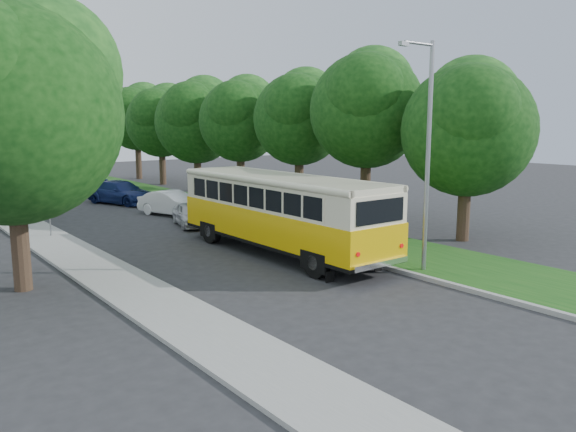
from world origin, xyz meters
TOP-DOWN VIEW (x-y plane):
  - ground at (0.00, 0.00)m, footprint 120.00×120.00m
  - curb at (3.60, 5.00)m, footprint 0.20×70.00m
  - grass_verge at (5.95, 5.00)m, footprint 4.50×70.00m
  - sidewalk at (-4.80, 5.00)m, footprint 2.20×70.00m
  - treeline at (3.15, 17.99)m, footprint 24.27×41.91m
  - lamppost_near at (4.21, -2.50)m, footprint 1.71×0.16m
  - lamppost_far at (-4.70, 16.00)m, footprint 1.71×0.16m
  - warning_sign at (-4.50, 11.98)m, footprint 0.56×0.10m
  - vintage_bus at (2.01, 2.92)m, footprint 2.85×11.00m
  - car_silver at (2.13, 10.82)m, footprint 2.33×3.83m
  - car_white at (2.88, 14.44)m, footprint 2.82×4.55m
  - car_blue at (2.34, 20.87)m, footprint 3.80×5.60m
  - car_grey at (2.40, 29.05)m, footprint 2.26×4.90m

SIDE VIEW (x-z plane):
  - ground at x=0.00m, z-range 0.00..0.00m
  - sidewalk at x=-4.80m, z-range 0.00..0.12m
  - grass_verge at x=5.95m, z-range 0.00..0.13m
  - curb at x=3.60m, z-range 0.00..0.15m
  - car_silver at x=2.13m, z-range 0.00..1.22m
  - car_grey at x=2.40m, z-range 0.00..1.36m
  - car_white at x=2.88m, z-range 0.00..1.42m
  - car_blue at x=2.34m, z-range 0.00..1.50m
  - vintage_bus at x=2.01m, z-range 0.00..3.27m
  - warning_sign at x=-4.50m, z-range 0.46..2.96m
  - lamppost_far at x=-4.70m, z-range 0.37..7.87m
  - lamppost_near at x=4.21m, z-range 0.37..8.37m
  - treeline at x=3.15m, z-range 1.20..10.66m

